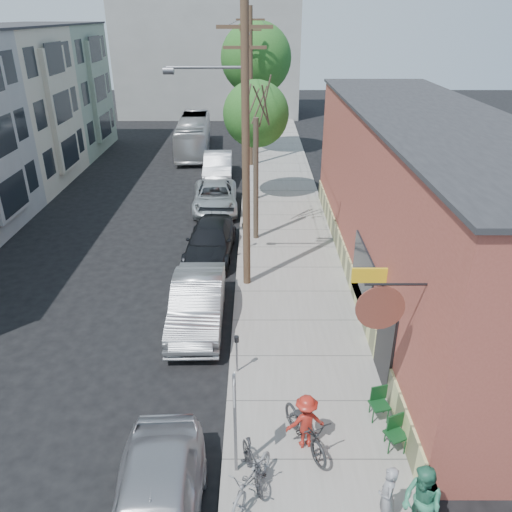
{
  "coord_description": "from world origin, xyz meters",
  "views": [
    {
      "loc": [
        2.82,
        -12.56,
        9.77
      ],
      "look_at": [
        2.81,
        4.3,
        1.5
      ],
      "focal_mm": 35.0,
      "sensor_mm": 36.0,
      "label": 1
    }
  ],
  "objects_px": {
    "parked_bike_a": "(252,463)",
    "parked_bike_b": "(252,479)",
    "sign_post": "(235,415)",
    "utility_pole_near": "(244,151)",
    "patio_chair_b": "(396,434)",
    "patron_green": "(422,504)",
    "bus": "(194,135)",
    "tree_leafy_mid": "(256,114)",
    "parking_meter_far": "(243,232)",
    "car_3": "(215,197)",
    "cyclist": "(306,422)",
    "car_4": "(218,166)",
    "parking_meter_near": "(237,348)",
    "car_2": "(211,241)",
    "tree_leafy_far": "(256,58)",
    "patio_chair_a": "(380,405)",
    "tree_bare": "(256,181)",
    "car_1": "(197,303)",
    "patron_grey": "(387,496)"
  },
  "relations": [
    {
      "from": "parked_bike_a",
      "to": "parked_bike_b",
      "type": "height_order",
      "value": "parked_bike_b"
    },
    {
      "from": "sign_post",
      "to": "parked_bike_b",
      "type": "xyz_separation_m",
      "value": [
        0.38,
        -0.66,
        -1.21
      ]
    },
    {
      "from": "utility_pole_near",
      "to": "patio_chair_b",
      "type": "height_order",
      "value": "utility_pole_near"
    },
    {
      "from": "patron_green",
      "to": "bus",
      "type": "xyz_separation_m",
      "value": [
        -8.06,
        31.61,
        0.27
      ]
    },
    {
      "from": "tree_leafy_mid",
      "to": "patio_chair_b",
      "type": "distance_m",
      "value": 19.03
    },
    {
      "from": "parking_meter_far",
      "to": "car_3",
      "type": "bearing_deg",
      "value": 107.09
    },
    {
      "from": "cyclist",
      "to": "car_4",
      "type": "height_order",
      "value": "car_4"
    },
    {
      "from": "patron_green",
      "to": "car_3",
      "type": "bearing_deg",
      "value": 172.28
    },
    {
      "from": "parking_meter_near",
      "to": "patio_chair_b",
      "type": "distance_m",
      "value": 4.92
    },
    {
      "from": "sign_post",
      "to": "cyclist",
      "type": "relative_size",
      "value": 1.88
    },
    {
      "from": "sign_post",
      "to": "bus",
      "type": "xyz_separation_m",
      "value": [
        -4.33,
        30.02,
        -0.51
      ]
    },
    {
      "from": "parking_meter_near",
      "to": "car_2",
      "type": "distance_m",
      "value": 8.32
    },
    {
      "from": "tree_leafy_far",
      "to": "patio_chair_a",
      "type": "xyz_separation_m",
      "value": [
        3.23,
        -27.42,
        -6.26
      ]
    },
    {
      "from": "utility_pole_near",
      "to": "patron_green",
      "type": "xyz_separation_m",
      "value": [
        3.69,
        -10.58,
        -4.36
      ]
    },
    {
      "from": "tree_bare",
      "to": "patron_green",
      "type": "distance_m",
      "value": 15.43
    },
    {
      "from": "car_1",
      "to": "car_4",
      "type": "distance_m",
      "value": 16.76
    },
    {
      "from": "parking_meter_far",
      "to": "patron_green",
      "type": "distance_m",
      "value": 14.21
    },
    {
      "from": "parking_meter_near",
      "to": "car_2",
      "type": "relative_size",
      "value": 0.25
    },
    {
      "from": "sign_post",
      "to": "car_3",
      "type": "height_order",
      "value": "sign_post"
    },
    {
      "from": "tree_bare",
      "to": "car_1",
      "type": "distance_m",
      "value": 7.61
    },
    {
      "from": "patron_grey",
      "to": "bus",
      "type": "distance_m",
      "value": 32.19
    },
    {
      "from": "car_1",
      "to": "car_3",
      "type": "bearing_deg",
      "value": 90.03
    },
    {
      "from": "utility_pole_near",
      "to": "parked_bike_b",
      "type": "height_order",
      "value": "utility_pole_near"
    },
    {
      "from": "sign_post",
      "to": "utility_pole_near",
      "type": "distance_m",
      "value": 9.67
    },
    {
      "from": "patron_green",
      "to": "parked_bike_b",
      "type": "distance_m",
      "value": 3.51
    },
    {
      "from": "patio_chair_b",
      "to": "car_1",
      "type": "bearing_deg",
      "value": 109.48
    },
    {
      "from": "tree_leafy_far",
      "to": "patio_chair_a",
      "type": "distance_m",
      "value": 28.31
    },
    {
      "from": "utility_pole_near",
      "to": "bus",
      "type": "relative_size",
      "value": 1.06
    },
    {
      "from": "tree_leafy_mid",
      "to": "car_2",
      "type": "bearing_deg",
      "value": -105.66
    },
    {
      "from": "patron_grey",
      "to": "patio_chair_a",
      "type": "bearing_deg",
      "value": 178.42
    },
    {
      "from": "parked_bike_a",
      "to": "bus",
      "type": "xyz_separation_m",
      "value": [
        -4.7,
        30.24,
        0.7
      ]
    },
    {
      "from": "tree_bare",
      "to": "parked_bike_b",
      "type": "bearing_deg",
      "value": -90.28
    },
    {
      "from": "parking_meter_near",
      "to": "tree_leafy_mid",
      "type": "distance_m",
      "value": 15.82
    },
    {
      "from": "parked_bike_b",
      "to": "car_1",
      "type": "xyz_separation_m",
      "value": [
        -1.93,
        7.0,
        0.19
      ]
    },
    {
      "from": "tree_leafy_far",
      "to": "patio_chair_b",
      "type": "relative_size",
      "value": 10.44
    },
    {
      "from": "patio_chair_a",
      "to": "patron_green",
      "type": "relative_size",
      "value": 0.49
    },
    {
      "from": "patio_chair_b",
      "to": "patron_green",
      "type": "relative_size",
      "value": 0.49
    },
    {
      "from": "sign_post",
      "to": "car_2",
      "type": "height_order",
      "value": "sign_post"
    },
    {
      "from": "patron_grey",
      "to": "car_1",
      "type": "xyz_separation_m",
      "value": [
        -4.69,
        7.64,
        -0.08
      ]
    },
    {
      "from": "tree_bare",
      "to": "car_3",
      "type": "height_order",
      "value": "tree_bare"
    },
    {
      "from": "utility_pole_near",
      "to": "patio_chair_b",
      "type": "xyz_separation_m",
      "value": [
        3.81,
        -8.33,
        -4.82
      ]
    },
    {
      "from": "parking_meter_near",
      "to": "parking_meter_far",
      "type": "height_order",
      "value": "same"
    },
    {
      "from": "tree_bare",
      "to": "car_2",
      "type": "xyz_separation_m",
      "value": [
        -2.0,
        -1.62,
        -2.23
      ]
    },
    {
      "from": "car_3",
      "to": "parked_bike_b",
      "type": "bearing_deg",
      "value": -86.52
    },
    {
      "from": "patio_chair_a",
      "to": "car_1",
      "type": "bearing_deg",
      "value": 123.42
    },
    {
      "from": "patron_green",
      "to": "bus",
      "type": "relative_size",
      "value": 0.19
    },
    {
      "from": "tree_leafy_mid",
      "to": "patio_chair_a",
      "type": "distance_m",
      "value": 18.04
    },
    {
      "from": "parked_bike_b",
      "to": "car_2",
      "type": "xyz_separation_m",
      "value": [
        -1.93,
        12.4,
        0.09
      ]
    },
    {
      "from": "patio_chair_a",
      "to": "parking_meter_far",
      "type": "bearing_deg",
      "value": 95.17
    },
    {
      "from": "patron_grey",
      "to": "parked_bike_a",
      "type": "bearing_deg",
      "value": -102.3
    }
  ]
}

